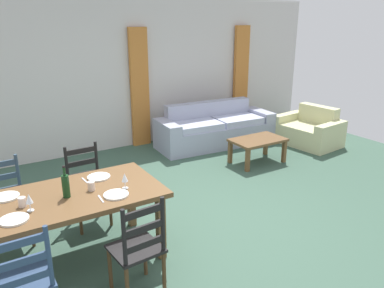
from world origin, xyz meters
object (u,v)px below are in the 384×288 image
(wine_glass_near_left, at_px, (29,199))
(coffee_cup_secondary, at_px, (22,202))
(dining_chair_far_right, at_px, (87,186))
(coffee_cup_primary, at_px, (91,186))
(dining_chair_near_left, at_px, (24,282))
(armchair_upholstered, at_px, (310,131))
(dining_table, at_px, (62,205))
(dining_chair_far_left, at_px, (6,203))
(wine_bottle, at_px, (66,186))
(dining_chair_near_right, at_px, (138,248))
(coffee_table, at_px, (258,143))
(couch, at_px, (214,129))
(wine_glass_near_right, at_px, (125,178))

(wine_glass_near_left, relative_size, coffee_cup_secondary, 1.79)
(dining_chair_far_right, distance_m, coffee_cup_primary, 0.81)
(dining_chair_near_left, bearing_deg, armchair_upholstered, 21.58)
(dining_table, height_order, dining_chair_far_left, dining_chair_far_left)
(dining_table, bearing_deg, dining_chair_far_right, 58.19)
(dining_chair_near_left, distance_m, coffee_cup_primary, 1.12)
(wine_bottle, height_order, coffee_cup_secondary, wine_bottle)
(dining_chair_near_right, relative_size, coffee_cup_primary, 10.67)
(dining_chair_near_right, bearing_deg, armchair_upholstered, 25.77)
(dining_table, relative_size, armchair_upholstered, 1.53)
(dining_chair_near_left, xyz_separation_m, dining_chair_near_right, (0.91, -0.04, 0.00))
(wine_bottle, bearing_deg, dining_table, 141.60)
(dining_table, height_order, coffee_table, dining_table)
(couch, bearing_deg, dining_chair_near_left, -141.28)
(wine_glass_near_left, relative_size, coffee_cup_primary, 1.79)
(dining_chair_near_right, relative_size, wine_glass_near_right, 5.96)
(wine_glass_near_right, distance_m, couch, 3.87)
(armchair_upholstered, bearing_deg, dining_chair_near_left, -158.42)
(dining_chair_near_right, height_order, coffee_table, dining_chair_near_right)
(dining_chair_near_right, xyz_separation_m, dining_chair_far_left, (-0.86, 1.53, 0.00))
(dining_chair_far_left, xyz_separation_m, wine_bottle, (0.47, -0.77, 0.39))
(dining_chair_far_left, relative_size, armchair_upholstered, 0.77)
(wine_glass_near_left, xyz_separation_m, armchair_upholstered, (5.35, 1.59, -0.61))
(dining_table, relative_size, coffee_cup_primary, 21.11)
(coffee_cup_secondary, distance_m, coffee_table, 4.05)
(coffee_table, bearing_deg, wine_glass_near_left, -160.70)
(coffee_cup_primary, bearing_deg, dining_chair_far_right, 77.92)
(wine_bottle, distance_m, armchair_upholstered, 5.26)
(dining_chair_near_right, bearing_deg, wine_glass_near_right, 76.01)
(dining_chair_near_left, bearing_deg, dining_table, 56.85)
(dining_chair_near_right, height_order, coffee_cup_primary, dining_chair_near_right)
(dining_chair_far_left, xyz_separation_m, coffee_cup_primary, (0.72, -0.75, 0.32))
(couch, relative_size, coffee_table, 2.59)
(dining_chair_near_right, xyz_separation_m, wine_glass_near_left, (-0.73, 0.65, 0.38))
(dining_table, xyz_separation_m, dining_chair_near_right, (0.43, -0.79, -0.19))
(coffee_cup_secondary, bearing_deg, dining_chair_near_right, -44.92)
(wine_glass_near_left, distance_m, coffee_table, 4.05)
(dining_chair_near_left, distance_m, armchair_upholstered, 5.96)
(dining_chair_near_right, height_order, dining_chair_far_right, same)
(dining_table, relative_size, wine_glass_near_right, 11.80)
(dining_chair_far_right, xyz_separation_m, wine_glass_near_left, (-0.74, -0.86, 0.38))
(dining_table, height_order, wine_bottle, wine_bottle)
(dining_chair_far_left, distance_m, wine_bottle, 0.98)
(wine_bottle, distance_m, coffee_table, 3.70)
(dining_table, distance_m, dining_chair_far_right, 0.86)
(dining_table, height_order, dining_chair_near_left, dining_chair_near_left)
(wine_glass_near_left, bearing_deg, dining_chair_near_left, -107.24)
(coffee_cup_secondary, bearing_deg, dining_table, 3.46)
(coffee_cup_primary, bearing_deg, wine_bottle, -174.65)
(couch, height_order, coffee_table, couch)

